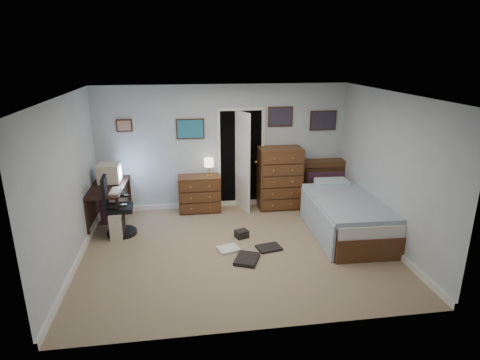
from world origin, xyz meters
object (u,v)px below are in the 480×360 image
Objects in this scene: computer_desk at (104,195)px; bed at (345,215)px; office_chair at (117,213)px; tall_dresser at (279,178)px; low_dresser at (200,194)px.

computer_desk is 4.39m from bed.
computer_desk is at bearing 117.38° from office_chair.
computer_desk is 1.25× the size of office_chair.
computer_desk is 0.60× the size of bed.
tall_dresser is at bearing 8.58° from computer_desk.
low_dresser is 0.37× the size of bed.
low_dresser reaches higher than bed.
computer_desk is at bearing -165.78° from low_dresser.
office_chair reaches higher than low_dresser.
tall_dresser is (1.63, -0.02, 0.27)m from low_dresser.
computer_desk is at bearing -173.33° from tall_dresser.
office_chair is 0.48× the size of bed.
low_dresser is 1.65m from tall_dresser.
office_chair reaches higher than computer_desk.
office_chair is 3.25m from tall_dresser.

